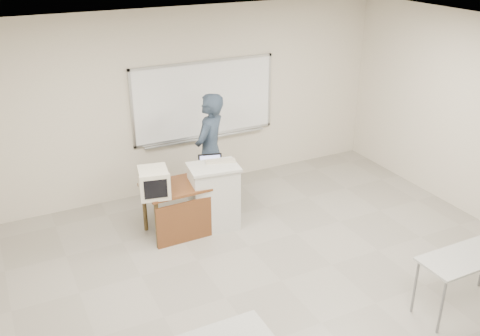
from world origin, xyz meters
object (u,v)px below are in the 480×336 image
instructor_desk (193,200)px  presenter (210,151)px  podium (214,197)px  keyboard (221,161)px  crt_monitor (154,182)px  mouse (214,175)px  whiteboard (204,101)px  laptop (210,170)px

instructor_desk → presenter: presenter is taller
podium → keyboard: size_ratio=2.32×
instructor_desk → keyboard: (0.49, 0.09, 0.47)m
crt_monitor → presenter: (1.13, 0.69, -0.01)m
mouse → keyboard: 0.25m
podium → whiteboard: bearing=78.8°
instructor_desk → podium: bearing=0.4°
podium → mouse: (0.08, 0.15, 0.27)m
mouse → presenter: bearing=56.7°
whiteboard → presenter: (-0.26, -0.80, -0.56)m
instructor_desk → podium: (0.34, 0.01, -0.03)m
instructor_desk → mouse: size_ratio=14.30×
laptop → mouse: 0.12m
crt_monitor → keyboard: size_ratio=1.06×
podium → crt_monitor: (-0.89, -0.02, 0.44)m
whiteboard → podium: (-0.50, -1.47, -0.98)m
whiteboard → instructor_desk: 1.95m
crt_monitor → mouse: crt_monitor is taller
whiteboard → laptop: 1.45m
mouse → keyboard: keyboard is taller
presenter → instructor_desk: bearing=9.7°
laptop → whiteboard: bearing=85.8°
crt_monitor → mouse: bearing=21.5°
keyboard → instructor_desk: bearing=-152.4°
whiteboard → podium: size_ratio=2.51×
mouse → presenter: (0.16, 0.51, 0.15)m
whiteboard → mouse: size_ratio=26.86×
instructor_desk → presenter: (0.58, 0.67, 0.40)m
crt_monitor → mouse: size_ratio=4.89×
whiteboard → presenter: 1.01m
podium → keyboard: 0.53m
keyboard → mouse: bearing=153.9°
crt_monitor → instructor_desk: bearing=12.8°
instructor_desk → podium: 0.34m
podium → presenter: bearing=77.9°
keyboard → presenter: (0.09, 0.58, -0.08)m
whiteboard → instructor_desk: size_ratio=1.88×
crt_monitor → laptop: 1.00m
mouse → presenter: size_ratio=0.05×
instructor_desk → presenter: bearing=48.2°
whiteboard → instructor_desk: (-0.84, -1.48, -0.95)m
whiteboard → mouse: bearing=-107.9°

